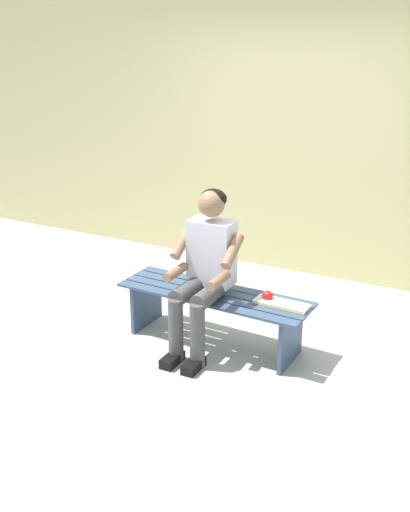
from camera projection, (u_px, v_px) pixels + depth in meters
name	position (u px, v px, depth m)	size (l,w,h in m)	color
ground_plane	(40.00, 376.00, 4.39)	(10.00, 7.00, 0.04)	#B2B2AD
brick_wall	(255.00, 131.00, 6.13)	(9.50, 0.24, 2.75)	#D1C684
bench_near	(214.00, 305.00, 4.71)	(1.54, 0.50, 0.43)	#384C6B
person_seated	(204.00, 266.00, 4.52)	(0.50, 0.69, 1.23)	silver
apple	(268.00, 296.00, 4.51)	(0.08, 0.08, 0.08)	red
book_open	(282.00, 304.00, 4.45)	(0.42, 0.17, 0.02)	white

